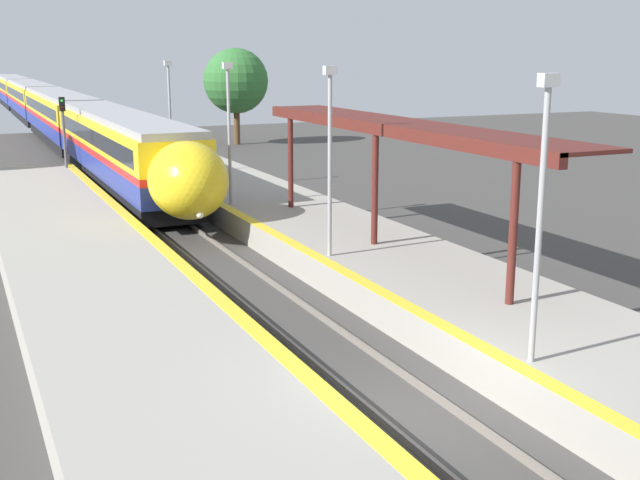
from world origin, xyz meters
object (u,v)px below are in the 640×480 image
Objects in this scene: lamppost_mid at (330,149)px; lamppost_near at (541,202)px; lamppost_far at (229,124)px; lamppost_farthest at (170,109)px; train at (45,107)px; railway_signal at (64,132)px.

lamppost_near is at bearing -90.00° from lamppost_mid.
lamppost_mid and lamppost_far have the same top height.
lamppost_mid is 1.00× the size of lamppost_farthest.
lamppost_near is 8.96m from lamppost_mid.
lamppost_near is 1.00× the size of lamppost_far.
lamppost_far is at bearing 90.00° from lamppost_mid.
lamppost_near and lamppost_far have the same top height.
lamppost_farthest is at bearing -86.07° from train.
railway_signal is 0.82× the size of lamppost_mid.
lamppost_near is at bearing -90.00° from lamppost_far.
train is at bearing 92.17° from lamppost_near.
lamppost_far is 1.00× the size of lamppost_farthest.
train is 17.13× the size of lamppost_mid.
lamppost_far reaches higher than railway_signal.
lamppost_farthest is at bearing 90.00° from lamppost_near.
railway_signal is at bearing -94.27° from train.
lamppost_near reaches higher than railway_signal.
lamppost_far is (4.43, -13.12, 1.24)m from railway_signal.
lamppost_mid is (4.43, -22.08, 1.24)m from railway_signal.
lamppost_mid is at bearing -87.45° from train.
train is 28.99m from railway_signal.
lamppost_near is (4.43, -31.03, 1.24)m from railway_signal.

